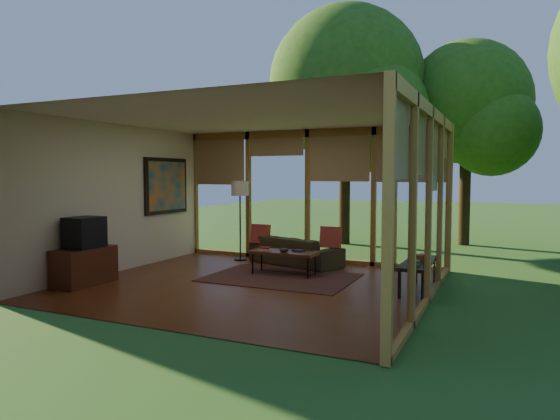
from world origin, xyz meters
The scene contains 25 objects.
floor centered at (0.00, 0.00, 0.00)m, with size 5.50×5.50×0.00m, color brown.
ceiling centered at (0.00, 0.00, 2.70)m, with size 5.50×5.50×0.00m, color white.
wall_left centered at (-2.75, 0.00, 1.35)m, with size 0.04×5.00×2.70m, color beige.
wall_front centered at (0.00, -2.50, 1.35)m, with size 5.50×0.04×2.70m, color beige.
window_wall_back centered at (0.00, 2.50, 1.35)m, with size 5.50×0.12×2.70m, color #A27032.
window_wall_right centered at (2.75, 0.00, 1.35)m, with size 0.12×5.00×2.70m, color #A27032.
tree_nw centered at (-0.10, 5.45, 4.09)m, with size 3.95×3.95×6.08m.
tree_ne centered at (2.74, 6.45, 3.58)m, with size 3.09×3.09×5.14m.
rug centered at (0.21, 0.71, 0.01)m, with size 2.48×1.76×0.01m, color brown.
sofa centered at (-0.06, 2.00, 0.28)m, with size 1.91×0.75×0.56m, color #382F1C.
pillow_left centered at (-0.81, 1.95, 0.57)m, with size 0.38×0.13×0.38m, color maroon.
pillow_right centered at (0.69, 1.95, 0.58)m, with size 0.40×0.13×0.40m, color maroon.
ct_book_lower centered at (-0.20, 0.91, 0.44)m, with size 0.22×0.17×0.03m, color #B2ADA1.
ct_book_upper centered at (-0.20, 0.91, 0.47)m, with size 0.19×0.14×0.03m, color maroon.
ct_book_side centered at (0.40, 1.04, 0.44)m, with size 0.19×0.14×0.03m, color black.
ct_bowl centered at (0.20, 0.86, 0.46)m, with size 0.16×0.16×0.07m, color black.
media_cabinet centered at (-2.47, -1.09, 0.30)m, with size 0.50×1.00×0.60m, color #562817.
television centered at (-2.45, -1.09, 0.85)m, with size 0.45×0.55×0.50m, color black.
console_book_a centered at (2.40, 0.32, 0.49)m, with size 0.20×0.15×0.07m, color #2D504A.
console_book_b centered at (2.40, 0.77, 0.50)m, with size 0.20×0.15×0.09m, color maroon.
console_book_c centered at (2.40, 1.17, 0.48)m, with size 0.21×0.15×0.06m, color #B2ADA1.
floor_lamp centered at (-1.31, 2.00, 1.41)m, with size 0.36×0.36×1.65m.
coffee_table centered at (0.15, 0.96, 0.39)m, with size 1.20×0.50×0.43m.
side_console centered at (2.40, 0.72, 0.41)m, with size 0.60×1.40×0.46m.
wall_painting centered at (-2.71, 1.40, 1.55)m, with size 0.06×1.35×1.15m.
Camera 1 is at (3.74, -7.04, 1.77)m, focal length 32.00 mm.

